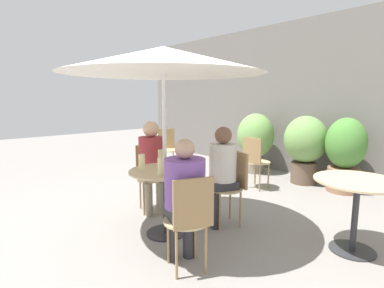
% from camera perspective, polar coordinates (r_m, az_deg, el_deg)
% --- Properties ---
extents(ground_plane, '(20.00, 20.00, 0.00)m').
position_cam_1_polar(ground_plane, '(3.56, -7.95, -16.61)').
color(ground_plane, gray).
extents(storefront_wall, '(10.00, 0.06, 3.00)m').
position_cam_1_polar(storefront_wall, '(6.14, 22.34, 7.93)').
color(storefront_wall, slate).
rests_on(storefront_wall, ground_plane).
extents(cafe_table_near, '(0.79, 0.79, 0.74)m').
position_cam_1_polar(cafe_table_near, '(3.36, -5.13, -7.89)').
color(cafe_table_near, '#2D2D33').
rests_on(cafe_table_near, ground_plane).
extents(cafe_table_far, '(0.81, 0.81, 0.74)m').
position_cam_1_polar(cafe_table_far, '(3.38, 28.87, -8.77)').
color(cafe_table_far, '#2D2D33').
rests_on(cafe_table_far, ground_plane).
extents(bistro_chair_0, '(0.46, 0.44, 0.88)m').
position_cam_1_polar(bistro_chair_0, '(2.61, -0.41, -13.45)').
color(bistro_chair_0, tan).
rests_on(bistro_chair_0, ground_plane).
extents(bistro_chair_1, '(0.44, 0.46, 0.88)m').
position_cam_1_polar(bistro_chair_1, '(3.66, 7.74, -6.99)').
color(bistro_chair_1, tan).
rests_on(bistro_chair_1, ground_plane).
extents(bistro_chair_2, '(0.46, 0.44, 0.88)m').
position_cam_1_polar(bistro_chair_2, '(4.15, -8.02, -5.07)').
color(bistro_chair_2, tan).
rests_on(bistro_chair_2, ground_plane).
extents(bistro_chair_4, '(0.41, 0.41, 0.88)m').
position_cam_1_polar(bistro_chair_4, '(5.08, 11.88, -2.61)').
color(bistro_chair_4, tan).
rests_on(bistro_chair_4, ground_plane).
extents(bistro_chair_5, '(0.46, 0.44, 0.88)m').
position_cam_1_polar(bistro_chair_5, '(6.28, -4.69, -0.28)').
color(bistro_chair_5, tan).
rests_on(bistro_chair_5, ground_plane).
extents(seated_person_0, '(0.43, 0.41, 1.18)m').
position_cam_1_polar(seated_person_0, '(2.69, -1.47, -9.11)').
color(seated_person_0, '#2D2D33').
rests_on(seated_person_0, ground_plane).
extents(seated_person_1, '(0.37, 0.39, 1.19)m').
position_cam_1_polar(seated_person_1, '(3.55, 5.68, -4.41)').
color(seated_person_1, '#2D2D33').
rests_on(seated_person_1, ground_plane).
extents(seated_person_2, '(0.40, 0.38, 1.23)m').
position_cam_1_polar(seated_person_2, '(3.97, -7.65, -2.80)').
color(seated_person_2, gray).
rests_on(seated_person_2, ground_plane).
extents(beer_glass_0, '(0.06, 0.06, 0.17)m').
position_cam_1_polar(beer_glass_0, '(3.32, -0.87, -3.41)').
color(beer_glass_0, silver).
rests_on(beer_glass_0, cafe_table_near).
extents(beer_glass_1, '(0.06, 0.06, 0.19)m').
position_cam_1_polar(beer_glass_1, '(3.53, -6.02, -2.57)').
color(beer_glass_1, beige).
rests_on(beer_glass_1, cafe_table_near).
extents(beer_glass_2, '(0.07, 0.07, 0.18)m').
position_cam_1_polar(beer_glass_2, '(3.31, -9.53, -3.48)').
color(beer_glass_2, beige).
rests_on(beer_glass_2, cafe_table_near).
extents(beer_glass_3, '(0.06, 0.06, 0.19)m').
position_cam_1_polar(beer_glass_3, '(3.05, -6.01, -4.37)').
color(beer_glass_3, beige).
rests_on(beer_glass_3, cafe_table_near).
extents(potted_plant_0, '(0.74, 0.74, 1.21)m').
position_cam_1_polar(potted_plant_0, '(6.22, 12.00, 1.19)').
color(potted_plant_0, slate).
rests_on(potted_plant_0, ground_plane).
extents(potted_plant_1, '(0.74, 0.74, 1.21)m').
position_cam_1_polar(potted_plant_1, '(5.68, 20.77, -0.00)').
color(potted_plant_1, brown).
rests_on(potted_plant_1, ground_plane).
extents(potted_plant_2, '(0.62, 0.62, 1.21)m').
position_cam_1_polar(potted_plant_2, '(5.42, 27.16, -1.32)').
color(potted_plant_2, '#93664C').
rests_on(potted_plant_2, ground_plane).
extents(umbrella, '(2.13, 2.13, 2.05)m').
position_cam_1_polar(umbrella, '(3.24, -5.47, 15.53)').
color(umbrella, silver).
rests_on(umbrella, ground_plane).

